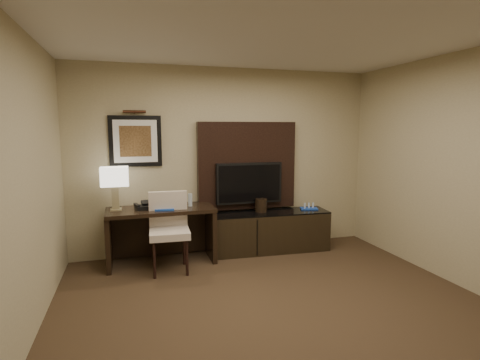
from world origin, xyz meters
name	(u,v)px	position (x,y,z in m)	size (l,w,h in m)	color
floor	(297,333)	(0.00, 0.00, -0.01)	(4.50, 5.00, 0.01)	#352518
ceiling	(304,19)	(0.00, 0.00, 2.70)	(4.50, 5.00, 0.01)	silver
wall_back	(227,160)	(0.00, 2.50, 1.35)	(4.50, 0.01, 2.70)	tan
wall_left	(1,199)	(-2.25, 0.00, 1.35)	(0.01, 5.00, 2.70)	tan
desk	(162,235)	(-1.01, 2.15, 0.38)	(1.42, 0.61, 0.76)	black
credenza	(270,231)	(0.59, 2.20, 0.30)	(1.73, 0.48, 0.60)	black
tv_wall_panel	(247,166)	(0.30, 2.44, 1.27)	(1.50, 0.12, 1.30)	black
tv	(249,183)	(0.30, 2.34, 1.02)	(1.00, 0.08, 0.60)	black
artwork	(135,141)	(-1.30, 2.48, 1.65)	(0.70, 0.04, 0.70)	black
picture_light	(134,112)	(-1.30, 2.44, 2.05)	(0.04, 0.04, 0.30)	#3F2114
desk_chair	(169,232)	(-0.94, 1.80, 0.52)	(0.50, 0.57, 1.04)	beige
table_lamp	(115,187)	(-1.59, 2.19, 1.07)	(0.37, 0.21, 0.61)	#93845B
desk_phone	(144,205)	(-1.23, 2.15, 0.82)	(0.22, 0.19, 0.11)	black
blue_folder	(165,208)	(-0.96, 2.10, 0.77)	(0.25, 0.33, 0.02)	#1942A3
book	(166,201)	(-0.94, 2.14, 0.86)	(0.15, 0.02, 0.20)	#B2A58B
water_bottle	(190,200)	(-0.61, 2.17, 0.85)	(0.06, 0.06, 0.18)	#AEBCC5
ice_bucket	(261,205)	(0.46, 2.24, 0.69)	(0.18, 0.18, 0.20)	black
minibar_tray	(309,206)	(1.22, 2.20, 0.64)	(0.25, 0.15, 0.09)	#1C47B9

